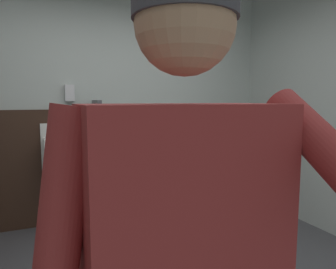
% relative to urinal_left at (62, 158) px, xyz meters
% --- Properties ---
extents(wall_back, '(4.67, 0.12, 2.82)m').
position_rel_urinal_left_xyz_m(wall_back, '(0.54, 0.22, 0.63)').
color(wall_back, silver).
rests_on(wall_back, ground_plane).
extents(wainscot_band_back, '(4.07, 0.03, 1.30)m').
position_rel_urinal_left_xyz_m(wainscot_band_back, '(0.54, 0.14, -0.13)').
color(wainscot_band_back, '#382319').
rests_on(wainscot_band_back, ground_plane).
extents(urinal_left, '(0.40, 0.34, 1.24)m').
position_rel_urinal_left_xyz_m(urinal_left, '(0.00, 0.00, 0.00)').
color(urinal_left, white).
rests_on(urinal_left, ground_plane).
extents(urinal_middle, '(0.40, 0.34, 1.24)m').
position_rel_urinal_left_xyz_m(urinal_middle, '(0.75, 0.00, 0.00)').
color(urinal_middle, white).
rests_on(urinal_middle, ground_plane).
extents(urinal_right, '(0.40, 0.34, 1.24)m').
position_rel_urinal_left_xyz_m(urinal_right, '(1.50, 0.00, 0.00)').
color(urinal_right, white).
rests_on(urinal_right, ground_plane).
extents(privacy_divider_panel, '(0.04, 0.40, 0.90)m').
position_rel_urinal_left_xyz_m(privacy_divider_panel, '(0.38, -0.07, 0.17)').
color(privacy_divider_panel, '#4C4C51').
extents(soap_dispenser, '(0.10, 0.07, 0.18)m').
position_rel_urinal_left_xyz_m(soap_dispenser, '(0.12, 0.12, 0.70)').
color(soap_dispenser, silver).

